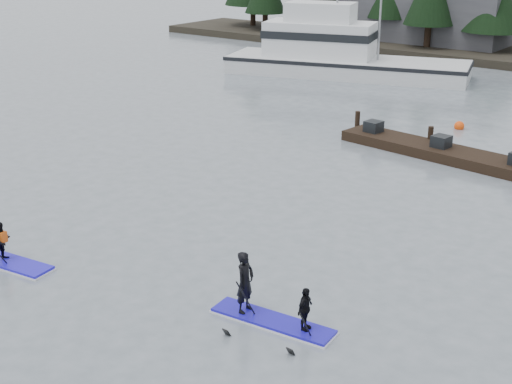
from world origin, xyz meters
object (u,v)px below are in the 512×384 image
Objects in this scene: paddleboard_solo at (3,251)px; paddleboard_duo at (268,301)px; floating_dock at (483,162)px; fishing_boat_large at (339,65)px.

paddleboard_duo is (8.09, 2.04, 0.19)m from paddleboard_solo.
paddleboard_solo reaches higher than floating_dock.
paddleboard_duo is at bearing 5.88° from paddleboard_solo.
paddleboard_duo is at bearing -79.08° from fishing_boat_large.
floating_dock is at bearing 57.49° from paddleboard_solo.
paddleboard_solo is 8.34m from paddleboard_duo.
paddleboard_solo is at bearing -107.60° from floating_dock.
floating_dock is 4.02× the size of paddleboard_solo.
fishing_boat_large is 5.00× the size of paddleboard_duo.
paddleboard_solo is at bearing -94.04° from fishing_boat_large.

